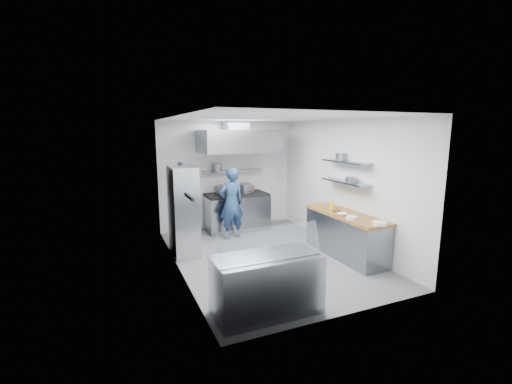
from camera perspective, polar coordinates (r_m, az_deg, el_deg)
name	(u,v)px	position (r m, az deg, el deg)	size (l,w,h in m)	color
floor	(268,256)	(7.18, 1.93, -10.65)	(5.00, 5.00, 0.00)	#5A5A5C
ceiling	(268,118)	(6.72, 2.08, 12.28)	(5.00, 5.00, 0.00)	silver
wall_back	(228,175)	(9.11, -4.76, 2.87)	(3.60, 0.02, 2.80)	white
wall_front	(348,219)	(4.72, 15.14, -4.30)	(3.60, 0.02, 2.80)	white
wall_left	(177,196)	(6.26, -13.04, -0.69)	(5.00, 0.02, 2.80)	white
wall_right	(342,184)	(7.75, 14.13, 1.31)	(5.00, 0.02, 2.80)	white
gas_range	(237,213)	(8.94, -3.24, -3.45)	(1.60, 0.80, 0.90)	gray
cooktop	(237,195)	(8.84, -3.27, -0.42)	(1.57, 0.78, 0.06)	black
stock_pot_left	(220,189)	(8.94, -5.94, 0.50)	(0.26, 0.26, 0.20)	slate
stock_pot_mid	(244,188)	(8.91, -1.96, 0.65)	(0.36, 0.36, 0.24)	slate
stock_pot_right	(250,189)	(9.03, -1.03, 0.52)	(0.26, 0.26, 0.16)	slate
over_range_shelf	(233,171)	(8.98, -3.83, 3.54)	(1.60, 0.30, 0.04)	gray
shelf_pot_a	(217,167)	(8.88, -6.52, 4.14)	(0.24, 0.24, 0.18)	slate
extractor_hood	(238,141)	(8.53, -2.95, 8.46)	(1.90, 1.15, 0.55)	gray
hood_duct	(235,126)	(8.74, -3.50, 10.99)	(0.55, 0.55, 0.24)	slate
red_firebox	(181,177)	(8.73, -12.43, 2.48)	(0.22, 0.10, 0.26)	red
chef	(231,203)	(8.14, -4.12, -1.89)	(0.62, 0.41, 1.71)	navy
wire_rack	(183,211)	(7.24, -12.04, -3.05)	(0.50, 0.90, 1.85)	silver
rack_bin_a	(183,216)	(7.33, -12.11, -3.89)	(0.16, 0.20, 0.18)	white
rack_bin_b	(178,189)	(7.61, -12.84, 0.45)	(0.15, 0.19, 0.17)	yellow
rack_jar	(180,167)	(7.47, -12.48, 4.15)	(0.11, 0.11, 0.18)	black
knife_strip	(189,197)	(5.37, -11.09, -0.77)	(0.04, 0.55, 0.05)	black
prep_counter_base	(345,236)	(7.31, 14.66, -7.13)	(0.62, 2.00, 0.84)	gray
prep_counter_top	(346,215)	(7.19, 14.82, -3.71)	(0.65, 2.04, 0.06)	olive
plate_stack_a	(380,223)	(6.49, 19.93, -4.93)	(0.26, 0.26, 0.06)	white
plate_stack_b	(351,218)	(6.74, 15.63, -4.14)	(0.21, 0.21, 0.06)	white
copper_pan	(337,211)	(7.22, 13.31, -3.09)	(0.16, 0.16, 0.06)	#B36432
squeeze_bottle	(332,205)	(7.50, 12.49, -2.09)	(0.07, 0.07, 0.18)	yellow
mixing_bowl	(342,214)	(7.00, 14.10, -3.60)	(0.20, 0.20, 0.05)	white
wall_shelf_lower	(345,182)	(7.40, 14.58, 1.67)	(0.30, 1.30, 0.04)	gray
wall_shelf_upper	(346,162)	(7.35, 14.73, 4.90)	(0.30, 1.30, 0.04)	gray
shelf_pot_c	(351,180)	(7.24, 15.53, 2.01)	(0.21, 0.21, 0.10)	slate
shelf_pot_d	(342,156)	(7.64, 14.15, 5.80)	(0.28, 0.28, 0.14)	slate
display_case	(267,285)	(4.97, 1.81, -15.16)	(1.50, 0.70, 0.85)	gray
display_glass	(271,243)	(4.63, 2.50, -8.51)	(1.47, 0.02, 0.45)	silver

